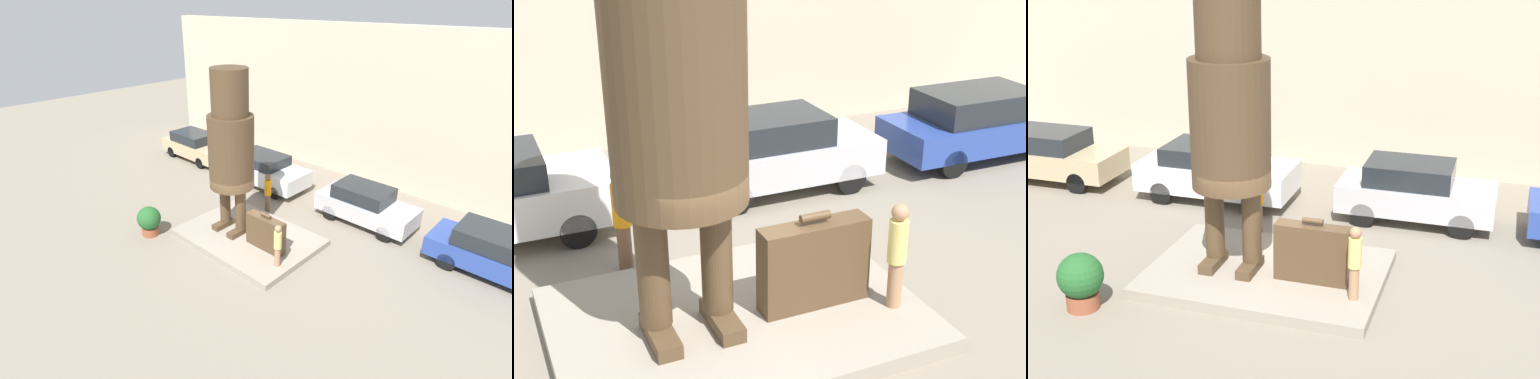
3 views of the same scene
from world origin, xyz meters
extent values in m
plane|color=gray|center=(0.00, 0.00, 0.00)|extent=(60.00, 60.00, 0.00)
cube|color=gray|center=(0.00, 0.00, 0.12)|extent=(5.08, 3.66, 0.23)
cube|color=#4C3823|center=(-1.17, -0.25, 0.34)|extent=(0.33, 0.96, 0.21)
cube|color=#4C3823|center=(-0.31, -0.25, 0.34)|extent=(0.33, 0.96, 0.21)
cylinder|color=#4C3823|center=(-1.17, -0.11, 1.28)|extent=(0.42, 0.42, 1.68)
cylinder|color=#4C3823|center=(-0.31, -0.11, 1.28)|extent=(0.42, 0.42, 1.68)
cylinder|color=#4C3823|center=(-0.74, -0.11, 3.47)|extent=(1.68, 1.68, 2.70)
cube|color=#4C3823|center=(1.08, -0.22, 0.86)|extent=(1.59, 0.40, 1.25)
cylinder|color=#4C3823|center=(1.08, -0.22, 1.59)|extent=(0.44, 0.12, 0.12)
cylinder|color=#A87A56|center=(2.09, -0.74, 0.59)|extent=(0.20, 0.20, 0.71)
cylinder|color=#DBC66B|center=(2.09, -0.74, 1.25)|extent=(0.27, 0.27, 0.63)
sphere|color=#A87A56|center=(2.09, -0.74, 1.69)|extent=(0.24, 0.24, 0.24)
cylinder|color=black|center=(-1.58, 5.08, 0.32)|extent=(0.63, 0.18, 0.63)
cylinder|color=black|center=(-1.58, 3.36, 0.32)|extent=(0.63, 0.18, 0.63)
cube|color=#B7B7BC|center=(2.62, 4.27, 0.68)|extent=(4.00, 1.71, 0.73)
cube|color=#1E2328|center=(2.42, 4.27, 1.33)|extent=(2.20, 1.54, 0.56)
cylinder|color=black|center=(3.86, 5.03, 0.32)|extent=(0.64, 0.18, 0.64)
cylinder|color=black|center=(3.86, 3.50, 0.32)|extent=(0.64, 0.18, 0.64)
cylinder|color=black|center=(1.38, 5.03, 0.32)|extent=(0.64, 0.18, 0.64)
cylinder|color=black|center=(1.38, 3.50, 0.32)|extent=(0.64, 0.18, 0.64)
cube|color=#284293|center=(7.69, 4.17, 0.65)|extent=(4.58, 1.85, 0.67)
cube|color=#1E2328|center=(7.46, 4.17, 1.28)|extent=(2.52, 1.67, 0.59)
cylinder|color=black|center=(9.11, 5.01, 0.31)|extent=(0.63, 0.18, 0.63)
cylinder|color=black|center=(6.27, 5.01, 0.31)|extent=(0.63, 0.18, 0.63)
cylinder|color=black|center=(6.27, 3.34, 0.31)|extent=(0.63, 0.18, 0.63)
cylinder|color=brown|center=(-1.03, 2.26, 0.40)|extent=(0.23, 0.23, 0.79)
cylinder|color=orange|center=(-1.03, 2.26, 1.14)|extent=(0.30, 0.30, 0.70)
sphere|color=brown|center=(-1.03, 2.26, 1.63)|extent=(0.26, 0.26, 0.26)
camera|label=1|loc=(9.24, -9.41, 8.49)|focal=28.00mm
camera|label=2|loc=(-3.06, -7.93, 5.70)|focal=50.00mm
camera|label=3|loc=(4.66, -13.25, 7.25)|focal=50.00mm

